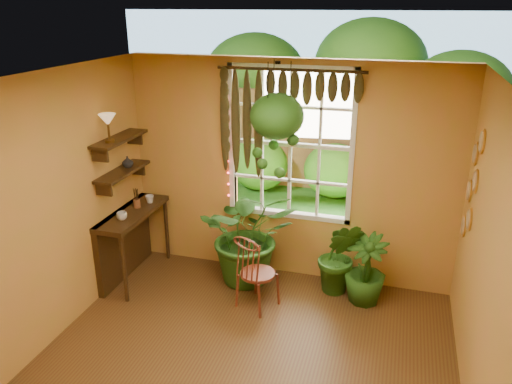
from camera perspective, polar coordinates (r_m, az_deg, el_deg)
ceiling at (r=3.60m, az=-3.86°, el=11.54°), size 4.50×4.50×0.00m
wall_back at (r=6.03m, az=3.81°, el=2.17°), size 4.00×0.00×4.00m
wall_left at (r=5.02m, az=-25.46°, el=-3.87°), size 0.00×4.50×4.50m
wall_right at (r=3.92m, az=25.87°, el=-10.93°), size 0.00×4.50×4.50m
window at (r=5.96m, az=3.96°, el=5.45°), size 1.52×0.10×1.86m
valance_vine at (r=5.73m, az=2.99°, el=10.78°), size 1.70×0.12×1.10m
string_lights at (r=6.06m, az=-3.28°, el=6.23°), size 0.03×0.03×1.54m
wall_plates at (r=5.45m, az=23.43°, el=0.60°), size 0.04×0.32×1.10m
counter_ledge at (r=6.45m, az=-14.55°, el=-4.86°), size 0.40×1.20×0.90m
shelf_lower at (r=6.12m, az=-14.99°, el=2.27°), size 0.25×0.90×0.04m
shelf_upper at (r=6.01m, az=-15.34°, el=5.88°), size 0.25×0.90×0.04m
backyard at (r=10.44m, az=10.86°, el=9.50°), size 14.00×10.00×12.00m
windsor_chair at (r=5.73m, az=-0.00°, el=-10.37°), size 0.52×0.53×1.06m
potted_plant_left at (r=6.10m, az=-0.79°, el=-4.82°), size 1.40×1.30×1.27m
potted_plant_mid at (r=6.00m, az=9.59°, el=-7.33°), size 0.57×0.48×0.95m
potted_plant_right at (r=5.91m, az=12.44°, el=-8.60°), size 0.61×0.61×0.84m
hanging_basket at (r=5.59m, az=2.39°, el=7.67°), size 0.60×0.60×1.27m
cup_a at (r=6.02m, az=-15.08°, el=-2.67°), size 0.12×0.12×0.10m
cup_b at (r=6.45m, az=-12.06°, el=-0.80°), size 0.13×0.13×0.10m
brush_jar at (r=6.31m, az=-13.51°, el=-0.69°), size 0.08×0.08×0.31m
shelf_vase at (r=6.19m, az=-14.47°, el=3.36°), size 0.15×0.15×0.14m
tiffany_lamp at (r=5.76m, az=-16.60°, el=7.72°), size 0.19×0.19×0.32m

